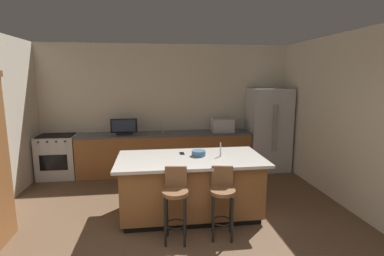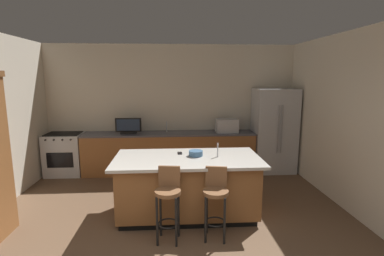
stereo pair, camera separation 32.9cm
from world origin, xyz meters
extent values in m
cube|color=beige|center=(0.00, 4.88, 1.44)|extent=(6.16, 0.12, 2.88)
cube|color=beige|center=(2.88, 2.44, 1.44)|extent=(0.12, 5.28, 2.88)
cube|color=brown|center=(-0.07, 4.50, 0.44)|extent=(3.80, 0.60, 0.88)
cube|color=#4C4C56|center=(-0.07, 4.50, 0.90)|extent=(3.83, 0.62, 0.04)
cube|color=black|center=(0.24, 2.39, 0.04)|extent=(2.00, 0.91, 0.09)
cube|color=brown|center=(0.24, 2.39, 0.49)|extent=(2.08, 0.99, 0.80)
cube|color=beige|center=(0.24, 2.39, 0.91)|extent=(2.24, 1.15, 0.04)
cube|color=#B7BABF|center=(2.31, 4.45, 0.95)|extent=(0.91, 0.69, 1.89)
cylinder|color=gray|center=(2.27, 4.08, 1.04)|extent=(0.02, 0.02, 1.04)
cylinder|color=gray|center=(2.35, 4.08, 1.04)|extent=(0.02, 0.02, 1.04)
cube|color=#B7BABF|center=(-2.38, 4.50, 0.46)|extent=(0.78, 0.60, 0.91)
cube|color=black|center=(-2.38, 4.19, 0.41)|extent=(0.55, 0.01, 0.33)
cube|color=black|center=(-2.38, 4.50, 0.92)|extent=(0.70, 0.50, 0.02)
cylinder|color=black|center=(-2.64, 4.18, 0.85)|extent=(0.04, 0.03, 0.04)
cylinder|color=black|center=(-2.46, 4.18, 0.85)|extent=(0.04, 0.03, 0.04)
cylinder|color=black|center=(-2.29, 4.18, 0.85)|extent=(0.04, 0.03, 0.04)
cylinder|color=black|center=(-2.12, 4.18, 0.85)|extent=(0.04, 0.03, 0.04)
cube|color=#B7BABF|center=(1.23, 4.50, 1.06)|extent=(0.48, 0.36, 0.30)
cube|color=black|center=(-0.96, 4.45, 0.94)|extent=(0.34, 0.16, 0.05)
cube|color=black|center=(-0.96, 4.45, 1.11)|extent=(0.56, 0.05, 0.30)
cube|color=#1E2D47|center=(-0.96, 4.42, 1.11)|extent=(0.50, 0.01, 0.25)
cylinder|color=#B2B2B7|center=(-0.12, 4.60, 1.03)|extent=(0.02, 0.02, 0.24)
cylinder|color=#B2B2B7|center=(0.70, 2.39, 1.04)|extent=(0.02, 0.02, 0.22)
cylinder|color=brown|center=(-0.06, 1.65, 0.68)|extent=(0.34, 0.34, 0.05)
cube|color=brown|center=(-0.04, 1.79, 0.85)|extent=(0.29, 0.08, 0.28)
cylinder|color=black|center=(-0.20, 1.54, 0.33)|extent=(0.03, 0.03, 0.66)
cylinder|color=black|center=(0.05, 1.51, 0.33)|extent=(0.03, 0.03, 0.66)
cylinder|color=black|center=(-0.16, 1.78, 0.33)|extent=(0.03, 0.03, 0.66)
cylinder|color=black|center=(0.08, 1.75, 0.33)|extent=(0.03, 0.03, 0.66)
torus|color=black|center=(-0.06, 1.65, 0.25)|extent=(0.28, 0.28, 0.02)
cylinder|color=brown|center=(0.57, 1.67, 0.66)|extent=(0.34, 0.34, 0.05)
cube|color=brown|center=(0.60, 1.81, 0.82)|extent=(0.29, 0.09, 0.28)
cylinder|color=black|center=(0.43, 1.57, 0.32)|extent=(0.03, 0.03, 0.63)
cylinder|color=black|center=(0.67, 1.52, 0.32)|extent=(0.03, 0.03, 0.63)
cylinder|color=black|center=(0.47, 1.81, 0.32)|extent=(0.03, 0.03, 0.63)
cylinder|color=black|center=(0.71, 1.77, 0.32)|extent=(0.03, 0.03, 0.63)
torus|color=black|center=(0.57, 1.67, 0.24)|extent=(0.28, 0.28, 0.02)
cylinder|color=#3F668C|center=(0.37, 2.46, 0.98)|extent=(0.22, 0.22, 0.08)
cube|color=black|center=(0.13, 2.63, 0.94)|extent=(0.07, 0.15, 0.01)
camera|label=1|loc=(-0.31, -1.89, 2.16)|focal=27.23mm
camera|label=2|loc=(0.02, -1.92, 2.16)|focal=27.23mm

